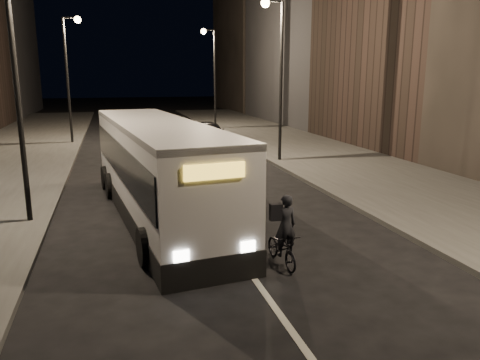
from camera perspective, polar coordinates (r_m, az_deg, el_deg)
ground at (r=12.48m, az=-0.51°, el=-8.88°), size 180.00×180.00×0.00m
sidewalk_right at (r=28.07m, az=9.00°, el=3.30°), size 7.00×70.00×0.16m
building_row_right at (r=43.52m, az=11.37°, el=20.27°), size 8.00×61.00×21.00m
streetlight_right_mid at (r=24.67m, az=4.46°, el=14.45°), size 1.20×0.44×8.12m
streetlight_right_far at (r=40.09m, az=-3.49°, el=13.78°), size 1.20×0.44×8.12m
streetlight_left_near at (r=15.42m, az=-24.99°, el=14.42°), size 1.20×0.44×8.12m
streetlight_left_far at (r=33.31m, az=-19.96°, el=13.29°), size 1.20×0.44×8.12m
city_bus at (r=15.53m, az=-10.04°, el=1.79°), size 3.77×11.79×3.13m
cyclist_on_bicycle at (r=11.55m, az=5.25°, el=-7.50°), size 0.67×1.63×1.83m
car_near at (r=31.63m, az=-3.89°, el=5.78°), size 2.34×4.82×1.59m
car_mid at (r=35.53m, az=-11.82°, el=6.23°), size 1.82×4.64×1.50m
car_far at (r=41.17m, az=-10.09°, el=6.93°), size 1.66×4.05×1.17m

